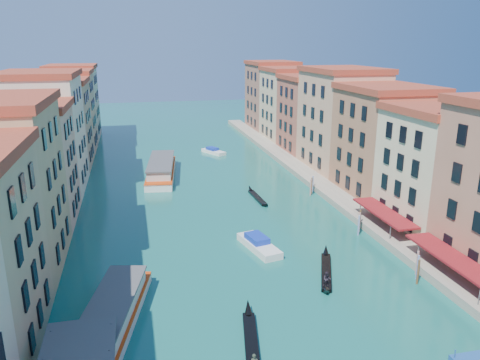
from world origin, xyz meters
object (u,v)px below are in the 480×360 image
at_px(gondola_fore, 251,343).
at_px(vaporetto_far, 161,169).
at_px(gondola_right, 326,271).
at_px(vaporetto_near, 111,317).

bearing_deg(gondola_fore, vaporetto_far, 104.89).
bearing_deg(gondola_fore, gondola_right, 54.42).
distance_m(vaporetto_near, gondola_right, 24.25).
distance_m(vaporetto_near, vaporetto_far, 52.26).
bearing_deg(gondola_right, gondola_fore, -114.05).
bearing_deg(vaporetto_near, gondola_fore, -12.46).
height_order(vaporetto_near, gondola_fore, vaporetto_near).
relative_size(vaporetto_far, gondola_right, 1.99).
xyz_separation_m(vaporetto_near, gondola_fore, (11.92, -5.66, -0.80)).
distance_m(gondola_fore, gondola_right, 16.10).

